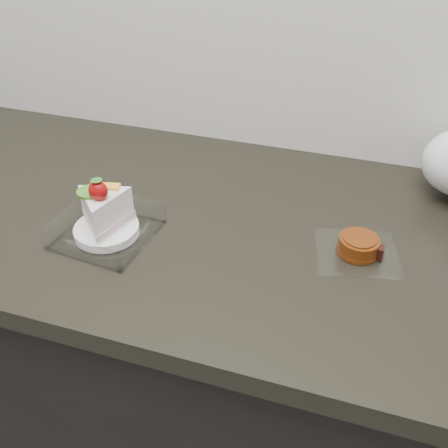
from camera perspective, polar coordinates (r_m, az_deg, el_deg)
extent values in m
cube|color=black|center=(1.27, -1.65, -16.67)|extent=(2.00, 0.60, 0.86)
cube|color=black|center=(0.95, -2.12, -0.08)|extent=(2.04, 0.64, 0.04)
cube|color=white|center=(0.91, -13.17, -1.17)|extent=(0.17, 0.17, 0.00)
cylinder|color=white|center=(0.90, -13.25, -0.68)|extent=(0.11, 0.11, 0.02)
ellipsoid|color=#B10C0B|center=(0.84, -14.18, 3.70)|extent=(0.03, 0.03, 0.03)
cone|color=#2D7223|center=(0.84, -14.35, 4.65)|extent=(0.02, 0.02, 0.01)
cylinder|color=#4E922A|center=(0.87, -15.16, 3.56)|extent=(0.04, 0.04, 0.01)
cube|color=yellow|center=(0.88, -13.47, 4.21)|extent=(0.05, 0.03, 0.01)
cube|color=white|center=(0.88, 14.97, -3.14)|extent=(0.16, 0.15, 0.00)
cylinder|color=maroon|center=(0.87, 15.13, -2.38)|extent=(0.09, 0.09, 0.03)
cylinder|color=maroon|center=(0.88, 15.01, -2.94)|extent=(0.09, 0.09, 0.01)
cylinder|color=maroon|center=(0.86, 15.29, -1.56)|extent=(0.07, 0.07, 0.00)
cube|color=black|center=(0.87, 17.13, -3.12)|extent=(0.02, 0.02, 0.02)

